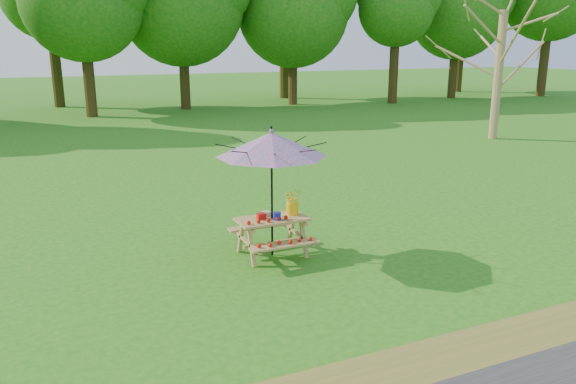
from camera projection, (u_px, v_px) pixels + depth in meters
name	position (u px, v px, depth m)	size (l,w,h in m)	color
ground	(534.00, 238.00, 10.59)	(120.00, 120.00, 0.00)	#1F6C14
picnic_table	(272.00, 237.00, 9.68)	(1.20, 1.32, 0.67)	olive
patio_umbrella	(271.00, 144.00, 9.27)	(2.37, 2.37, 2.25)	black
produce_bins	(269.00, 215.00, 9.57)	(0.36, 0.44, 0.13)	#B90E10
tomatoes_row	(268.00, 220.00, 9.37)	(0.77, 0.13, 0.07)	red
flower_bucket	(292.00, 200.00, 9.74)	(0.32, 0.29, 0.48)	yellow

